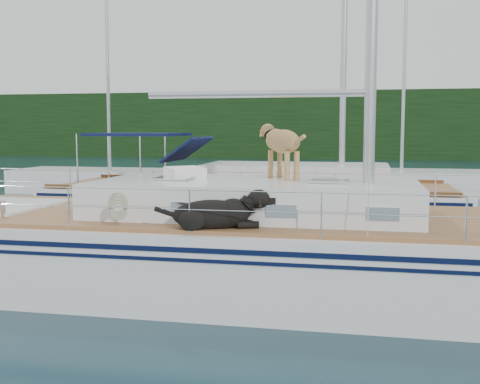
# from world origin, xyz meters

# --- Properties ---
(ground) EXTENTS (120.00, 120.00, 0.00)m
(ground) POSITION_xyz_m (0.00, 0.00, 0.00)
(ground) COLOR black
(ground) RESTS_ON ground
(tree_line) EXTENTS (90.00, 3.00, 6.00)m
(tree_line) POSITION_xyz_m (0.00, 45.00, 3.00)
(tree_line) COLOR black
(tree_line) RESTS_ON ground
(shore_bank) EXTENTS (92.00, 1.00, 1.20)m
(shore_bank) POSITION_xyz_m (0.00, 46.20, 0.60)
(shore_bank) COLOR #595147
(shore_bank) RESTS_ON ground
(main_sailboat) EXTENTS (12.00, 3.84, 14.01)m
(main_sailboat) POSITION_xyz_m (0.10, -0.00, 0.68)
(main_sailboat) COLOR silver
(main_sailboat) RESTS_ON ground
(neighbor_sailboat) EXTENTS (11.00, 3.50, 13.30)m
(neighbor_sailboat) POSITION_xyz_m (-0.35, 6.34, 0.63)
(neighbor_sailboat) COLOR silver
(neighbor_sailboat) RESTS_ON ground
(bg_boat_west) EXTENTS (8.00, 3.00, 11.65)m
(bg_boat_west) POSITION_xyz_m (-8.00, 14.00, 0.45)
(bg_boat_west) COLOR silver
(bg_boat_west) RESTS_ON ground
(bg_boat_center) EXTENTS (7.20, 3.00, 11.65)m
(bg_boat_center) POSITION_xyz_m (4.00, 16.00, 0.45)
(bg_boat_center) COLOR silver
(bg_boat_center) RESTS_ON ground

